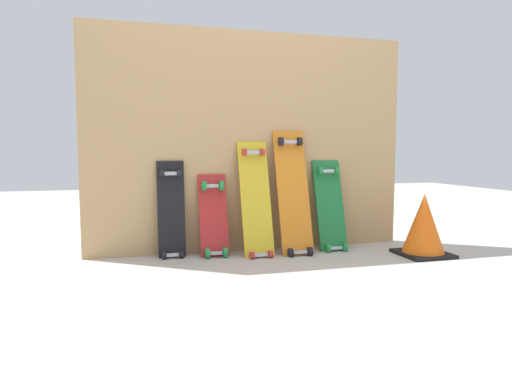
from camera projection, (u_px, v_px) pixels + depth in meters
name	position (u px, v px, depth m)	size (l,w,h in m)	color
ground_plane	(254.00, 251.00, 3.31)	(12.00, 12.00, 0.00)	#B2AAA0
plywood_wall_panel	(251.00, 142.00, 3.31)	(2.41, 0.04, 1.61)	tan
skateboard_black	(171.00, 214.00, 3.12)	(0.19, 0.16, 0.74)	black
skateboard_red	(214.00, 219.00, 3.16)	(0.20, 0.23, 0.64)	#B22626
skateboard_yellow	(256.00, 203.00, 3.19)	(0.22, 0.31, 0.88)	gold
skateboard_orange	(294.00, 196.00, 3.25)	(0.24, 0.33, 0.96)	orange
skateboard_green	(330.00, 209.00, 3.37)	(0.22, 0.27, 0.74)	#1E7238
traffic_cone	(424.00, 225.00, 3.16)	(0.34, 0.34, 0.44)	black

